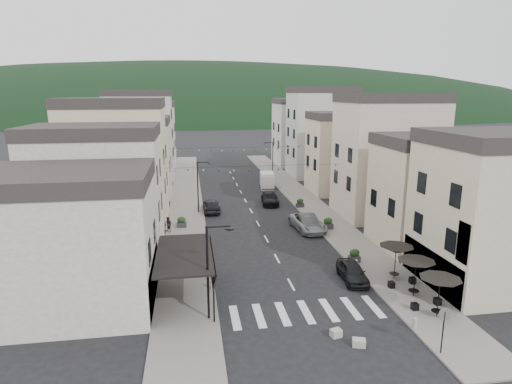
% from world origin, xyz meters
% --- Properties ---
extents(ground, '(700.00, 700.00, 0.00)m').
position_xyz_m(ground, '(0.00, 0.00, 0.00)').
color(ground, black).
rests_on(ground, ground).
extents(sidewalk_left, '(4.00, 76.00, 0.12)m').
position_xyz_m(sidewalk_left, '(-7.50, 32.00, 0.06)').
color(sidewalk_left, slate).
rests_on(sidewalk_left, ground).
extents(sidewalk_right, '(4.00, 76.00, 0.12)m').
position_xyz_m(sidewalk_right, '(7.50, 32.00, 0.06)').
color(sidewalk_right, slate).
rests_on(sidewalk_right, ground).
extents(hill_backdrop, '(640.00, 360.00, 70.00)m').
position_xyz_m(hill_backdrop, '(0.00, 300.00, 0.00)').
color(hill_backdrop, black).
rests_on(hill_backdrop, ground).
extents(boutique_building, '(12.00, 8.00, 8.00)m').
position_xyz_m(boutique_building, '(-15.50, 5.00, 4.00)').
color(boutique_building, '#A7A499').
rests_on(boutique_building, ground).
extents(bistro_building, '(10.00, 8.00, 10.00)m').
position_xyz_m(bistro_building, '(14.50, 4.00, 5.00)').
color(bistro_building, '#B6AD91').
rests_on(bistro_building, ground).
extents(boutique_awning, '(3.77, 7.50, 3.28)m').
position_xyz_m(boutique_awning, '(-7.25, 5.00, 3.11)').
color(boutique_awning, black).
rests_on(boutique_awning, ground).
extents(buildings_row_left, '(10.20, 54.16, 14.00)m').
position_xyz_m(buildings_row_left, '(-14.50, 37.75, 6.12)').
color(buildings_row_left, '#A7A499').
rests_on(buildings_row_left, ground).
extents(buildings_row_right, '(10.20, 54.16, 14.50)m').
position_xyz_m(buildings_row_right, '(14.50, 36.59, 6.32)').
color(buildings_row_right, '#B6AD91').
rests_on(buildings_row_right, ground).
extents(cafe_terrace, '(2.50, 8.10, 2.53)m').
position_xyz_m(cafe_terrace, '(7.70, 2.80, 2.36)').
color(cafe_terrace, black).
rests_on(cafe_terrace, ground).
extents(streetlamp_left_near, '(1.70, 0.56, 6.00)m').
position_xyz_m(streetlamp_left_near, '(-5.82, 2.00, 3.70)').
color(streetlamp_left_near, black).
rests_on(streetlamp_left_near, ground).
extents(streetlamp_left_far, '(1.70, 0.56, 6.00)m').
position_xyz_m(streetlamp_left_far, '(-5.82, 26.00, 3.70)').
color(streetlamp_left_far, black).
rests_on(streetlamp_left_far, ground).
extents(streetlamp_right_far, '(1.70, 0.56, 6.00)m').
position_xyz_m(streetlamp_right_far, '(5.82, 44.00, 3.70)').
color(streetlamp_right_far, black).
rests_on(streetlamp_right_far, ground).
extents(traffic_sign, '(0.70, 0.07, 2.70)m').
position_xyz_m(traffic_sign, '(5.80, -3.50, 1.93)').
color(traffic_sign, black).
rests_on(traffic_sign, ground).
extents(bollards, '(11.66, 10.26, 0.60)m').
position_xyz_m(bollards, '(0.00, 5.50, 0.42)').
color(bollards, gray).
rests_on(bollards, ground).
extents(bunting_near, '(19.00, 0.28, 0.62)m').
position_xyz_m(bunting_near, '(0.00, 22.00, 5.65)').
color(bunting_near, black).
rests_on(bunting_near, ground).
extents(bunting_far, '(19.00, 0.28, 0.62)m').
position_xyz_m(bunting_far, '(0.00, 38.00, 5.65)').
color(bunting_far, black).
rests_on(bunting_far, ground).
extents(parked_car_a, '(1.86, 4.13, 1.38)m').
position_xyz_m(parked_car_a, '(4.60, 6.00, 0.69)').
color(parked_car_a, black).
rests_on(parked_car_a, ground).
extents(parked_car_b, '(1.70, 4.76, 1.56)m').
position_xyz_m(parked_car_b, '(4.60, 18.03, 0.78)').
color(parked_car_b, '#37373A').
rests_on(parked_car_b, ground).
extents(parked_car_c, '(3.05, 5.77, 1.55)m').
position_xyz_m(parked_car_c, '(4.60, 18.01, 0.77)').
color(parked_car_c, gray).
rests_on(parked_car_c, ground).
extents(parked_car_d, '(2.53, 5.12, 1.43)m').
position_xyz_m(parked_car_d, '(2.80, 28.89, 0.72)').
color(parked_car_d, black).
rests_on(parked_car_d, ground).
extents(parked_car_e, '(2.02, 4.66, 1.57)m').
position_xyz_m(parked_car_e, '(-4.60, 26.28, 0.78)').
color(parked_car_e, black).
rests_on(parked_car_e, ground).
extents(delivery_van, '(2.41, 4.89, 2.25)m').
position_xyz_m(delivery_van, '(4.19, 38.59, 1.10)').
color(delivery_van, white).
rests_on(delivery_van, ground).
extents(pedestrian_a, '(0.63, 0.43, 1.67)m').
position_xyz_m(pedestrian_a, '(-5.80, 8.60, 0.95)').
color(pedestrian_a, black).
rests_on(pedestrian_a, sidewalk_left).
extents(pedestrian_b, '(0.95, 0.95, 1.55)m').
position_xyz_m(pedestrian_b, '(-9.20, 19.15, 0.89)').
color(pedestrian_b, black).
rests_on(pedestrian_b, sidewalk_left).
extents(concrete_block_b, '(0.69, 0.58, 0.45)m').
position_xyz_m(concrete_block_b, '(0.92, -1.00, 0.23)').
color(concrete_block_b, '#A09E98').
rests_on(concrete_block_b, ground).
extents(concrete_block_c, '(0.82, 0.69, 0.40)m').
position_xyz_m(concrete_block_c, '(1.85, -2.07, 0.20)').
color(concrete_block_c, '#9F9C97').
rests_on(concrete_block_c, ground).
extents(planter_la, '(1.01, 0.74, 1.01)m').
position_xyz_m(planter_la, '(-6.93, 12.77, 0.61)').
color(planter_la, '#302F32').
rests_on(planter_la, sidewalk_left).
extents(planter_lb, '(0.98, 0.55, 1.09)m').
position_xyz_m(planter_lb, '(-7.95, 20.60, 0.65)').
color(planter_lb, '#2A2A2C').
rests_on(planter_lb, sidewalk_left).
extents(planter_ra, '(1.02, 0.66, 1.07)m').
position_xyz_m(planter_ra, '(6.00, 9.13, 0.64)').
color(planter_ra, '#2F2E31').
rests_on(planter_ra, sidewalk_right).
extents(planter_rb, '(1.09, 0.67, 1.16)m').
position_xyz_m(planter_rb, '(6.64, 17.79, 0.68)').
color(planter_rb, '#2C2B2E').
rests_on(planter_rb, sidewalk_right).
extents(planter_rc, '(1.00, 0.67, 1.03)m').
position_xyz_m(planter_rc, '(6.00, 26.41, 0.62)').
color(planter_rc, '#2D2C2F').
rests_on(planter_rc, sidewalk_right).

